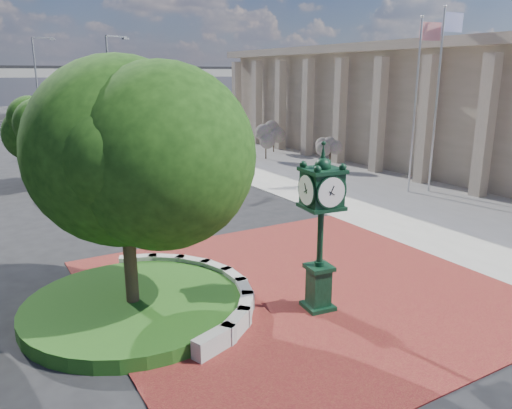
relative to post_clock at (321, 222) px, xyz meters
The scene contains 18 objects.
ground 3.59m from the post_clock, 82.36° to the left, with size 200.00×200.00×0.00m, color black.
plaza 2.99m from the post_clock, 77.14° to the left, with size 12.00×12.00×0.04m, color maroon.
sidewalk 20.68m from the post_clock, 37.28° to the left, with size 20.00×50.00×0.04m, color #9E9B93.
planter_wall 4.14m from the post_clock, 134.47° to the left, with size 2.96×6.77×0.54m.
grass_bed 5.80m from the post_clock, 152.57° to the left, with size 6.10×6.10×0.40m, color #174614.
civic_building 27.99m from the post_clock, 31.08° to the left, with size 17.35×44.00×8.60m.
overpass 72.53m from the post_clock, 89.91° to the left, with size 90.00×12.00×7.50m.
tree_planter 5.38m from the post_clock, 152.57° to the left, with size 5.20×5.20×6.33m.
tree_street 20.76m from the post_clock, 100.20° to the left, with size 4.40×4.40×5.45m.
post_clock is the anchor object (origin of this frame).
parked_car 41.66m from the post_clock, 89.09° to the left, with size 1.62×4.02×1.37m, color #4B0E0A.
flagpole_a 16.19m from the post_clock, 34.23° to the left, with size 1.48×0.22×9.51m.
flagpole_b 16.92m from the post_clock, 30.74° to the left, with size 1.57×0.18×10.03m.
street_lamp_near 27.13m from the post_clock, 86.68° to the left, with size 1.95×0.97×9.17m.
street_lamp_far 45.19m from the post_clock, 91.24° to the left, with size 2.24×0.29×9.97m.
shrub_near 21.97m from the post_clock, 50.69° to the left, with size 1.20×1.20×2.20m.
shrub_mid 25.63m from the post_clock, 61.96° to the left, with size 1.20×1.20×2.20m.
shrub_far 29.12m from the post_clock, 60.27° to the left, with size 1.20×1.20×2.20m.
Camera 1 is at (-8.50, -12.88, 6.63)m, focal length 35.00 mm.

